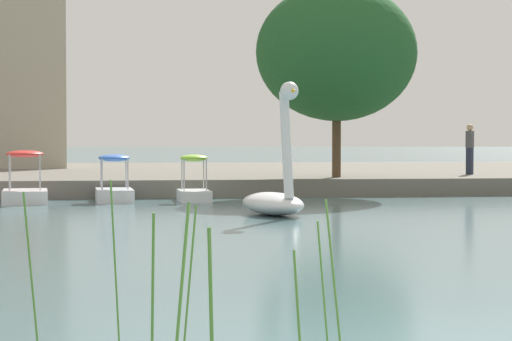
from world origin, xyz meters
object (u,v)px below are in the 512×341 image
object	(u,v)px
pedal_boat_blue	(114,187)
pedal_boat_lime	(194,187)
swan_boat	(274,194)
pedal_boat_red	(25,187)
tree_broadleaf_right	(337,53)
person_on_path	(470,148)

from	to	relation	value
pedal_boat_blue	pedal_boat_lime	bearing A→B (deg)	-7.27
swan_boat	pedal_boat_blue	world-z (taller)	swan_boat
pedal_boat_lime	swan_boat	bearing A→B (deg)	-74.10
pedal_boat_blue	pedal_boat_red	size ratio (longest dim) A/B	1.00
pedal_boat_lime	tree_broadleaf_right	xyz separation A→B (m)	(4.81, 2.96, 4.16)
tree_broadleaf_right	person_on_path	bearing A→B (deg)	19.35
pedal_boat_red	tree_broadleaf_right	size ratio (longest dim) A/B	0.32
tree_broadleaf_right	person_on_path	world-z (taller)	tree_broadleaf_right
pedal_boat_blue	tree_broadleaf_right	bearing A→B (deg)	20.68
swan_boat	pedal_boat_lime	distance (m)	5.49
person_on_path	pedal_boat_blue	bearing A→B (deg)	-159.88
pedal_boat_lime	tree_broadleaf_right	world-z (taller)	tree_broadleaf_right
pedal_boat_blue	tree_broadleaf_right	world-z (taller)	tree_broadleaf_right
tree_broadleaf_right	pedal_boat_blue	bearing A→B (deg)	-159.32
tree_broadleaf_right	person_on_path	xyz separation A→B (m)	(5.15, 1.81, -3.08)
pedal_boat_blue	pedal_boat_red	xyz separation A→B (m)	(-2.45, -0.39, 0.03)
pedal_boat_red	tree_broadleaf_right	world-z (taller)	tree_broadleaf_right
person_on_path	pedal_boat_lime	bearing A→B (deg)	-154.44
swan_boat	pedal_boat_lime	world-z (taller)	swan_boat
swan_boat	pedal_boat_lime	xyz separation A→B (m)	(-1.50, 5.28, -0.09)
tree_broadleaf_right	swan_boat	bearing A→B (deg)	-111.88
pedal_boat_lime	pedal_boat_blue	bearing A→B (deg)	172.73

